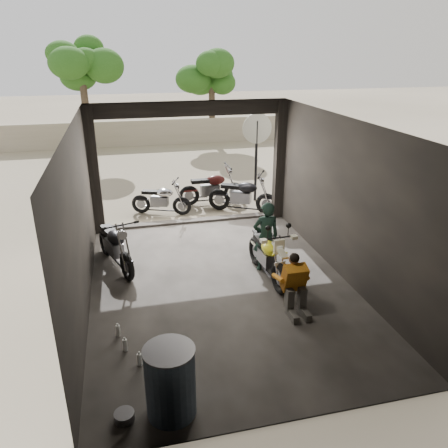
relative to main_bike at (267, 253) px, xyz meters
name	(u,v)px	position (x,y,z in m)	size (l,w,h in m)	color
ground	(221,286)	(-1.00, -0.14, -0.56)	(80.00, 80.00, 0.00)	#7A6D56
garage	(215,217)	(-1.00, 0.40, 0.72)	(7.00, 7.13, 3.20)	#2D2B28
boundary_wall	(155,132)	(-1.00, 13.86, 0.04)	(18.00, 0.30, 1.20)	gray
tree_left	(80,58)	(-4.00, 12.36, 3.42)	(2.20, 2.20, 5.60)	#382B1E
tree_right	(212,67)	(1.80, 13.86, 3.00)	(2.20, 2.20, 5.00)	#382B1E
main_bike	(267,253)	(0.00, 0.00, 0.00)	(0.69, 1.69, 1.13)	#EDEAC8
left_bike	(115,242)	(-3.00, 1.20, 0.02)	(0.71, 1.72, 1.16)	black
outside_bike_a	(161,197)	(-1.72, 4.20, -0.06)	(0.62, 1.50, 1.01)	black
outside_bike_b	(212,185)	(-0.15, 4.72, 0.02)	(0.71, 1.73, 1.17)	#431110
outside_bike_c	(243,193)	(0.55, 3.80, 0.03)	(0.72, 1.76, 1.19)	black
rider	(266,237)	(0.07, 0.33, 0.20)	(0.55, 0.36, 1.52)	black
mechanic	(296,287)	(0.07, -1.37, -0.03)	(0.54, 0.74, 1.06)	orange
stool	(263,235)	(0.26, 1.08, -0.10)	(0.39, 0.39, 0.53)	black
helmet	(261,226)	(0.22, 1.13, 0.10)	(0.27, 0.28, 0.25)	white
oil_drum	(170,383)	(-2.34, -3.14, -0.07)	(0.64, 0.64, 0.99)	#40556D
sign_post	(257,142)	(1.22, 4.73, 1.25)	(0.88, 0.08, 2.65)	black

